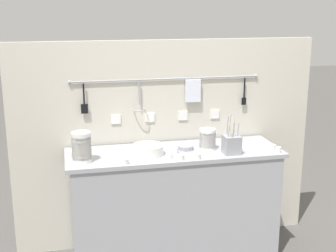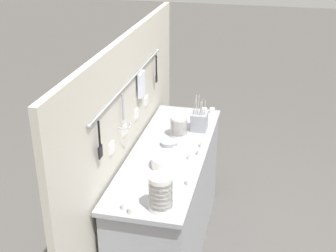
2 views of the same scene
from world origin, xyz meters
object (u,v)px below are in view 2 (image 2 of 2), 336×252
plate_stack (169,162)px  steel_mixing_bowl (169,143)px  cup_centre (212,110)px  cup_edge_near (132,210)px  cup_back_right (205,110)px  bowl_stack_tall_left (179,126)px  cup_mid_row (200,152)px  cutlery_caddy (199,121)px  cup_edge_far (191,156)px  cup_beside_plates (176,150)px  bowl_stack_nested_right (161,193)px  cup_front_right (189,182)px  cup_by_caddy (203,144)px  cup_back_left (125,206)px

plate_stack → steel_mixing_bowl: (0.29, 0.07, -0.02)m
steel_mixing_bowl → cup_centre: size_ratio=2.85×
cup_edge_near → cup_back_right: bearing=-6.7°
bowl_stack_tall_left → plate_stack: (-0.45, -0.03, -0.04)m
plate_stack → cup_centre: bearing=-9.0°
cup_centre → cup_mid_row: bearing=-178.5°
cup_edge_near → cutlery_caddy: bearing=-9.0°
cup_centre → cup_mid_row: (-0.72, -0.02, 0.00)m
cup_edge_far → cup_beside_plates: bearing=60.7°
bowl_stack_nested_right → plate_stack: 0.47m
cup_front_right → cup_edge_near: bearing=144.9°
cup_by_caddy → bowl_stack_tall_left: bearing=56.4°
cup_edge_near → cup_beside_plates: same height
steel_mixing_bowl → cup_mid_row: 0.25m
bowl_stack_tall_left → cup_back_right: (0.46, -0.12, -0.06)m
bowl_stack_nested_right → cup_mid_row: bearing=-9.0°
cutlery_caddy → cup_edge_near: size_ratio=6.96×
cup_beside_plates → bowl_stack_nested_right: bearing=-175.2°
cup_back_right → cup_beside_plates: 0.72m
cutlery_caddy → cup_by_caddy: 0.28m
cup_back_left → cup_centre: bearing=-11.0°
cup_edge_near → cup_by_caddy: (0.85, -0.25, 0.00)m
cup_front_right → cup_back_right: same height
cup_front_right → cup_edge_far: (0.31, 0.05, 0.00)m
bowl_stack_tall_left → cup_edge_near: size_ratio=3.79×
bowl_stack_tall_left → cup_mid_row: size_ratio=3.79×
bowl_stack_tall_left → cup_front_right: (-0.63, -0.19, -0.06)m
cup_centre → cup_edge_far: size_ratio=1.00×
cutlery_caddy → cup_beside_plates: 0.40m
cup_edge_near → cup_beside_plates: size_ratio=1.00×
cup_back_right → cup_beside_plates: size_ratio=1.00×
bowl_stack_tall_left → plate_stack: bearing=-176.2°
cup_by_caddy → cup_edge_far: (-0.19, 0.05, 0.00)m
cup_front_right → cup_beside_plates: 0.41m
cup_by_caddy → plate_stack: bearing=152.4°
cup_back_right → cup_by_caddy: same height
cutlery_caddy → cup_by_caddy: bearing=-165.5°
cup_back_left → cup_edge_far: 0.68m
bowl_stack_nested_right → plate_stack: (0.46, 0.06, -0.07)m
cup_centre → cup_mid_row: same height
plate_stack → cup_edge_near: bearing=171.2°
cup_beside_plates → bowl_stack_tall_left: bearing=7.8°
cup_edge_near → cup_front_right: bearing=-35.1°
bowl_stack_nested_right → cutlery_caddy: size_ratio=0.74×
cup_beside_plates → cup_back_right: bearing=-6.5°
cup_front_right → cutlery_caddy: bearing=5.2°
cutlery_caddy → cup_centre: 0.34m
bowl_stack_tall_left → cup_edge_near: (-0.98, 0.05, -0.06)m
cup_front_right → bowl_stack_nested_right: bearing=159.3°
plate_stack → cup_back_right: 0.91m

